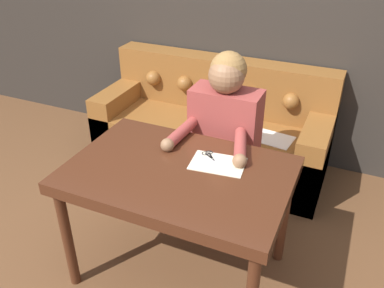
% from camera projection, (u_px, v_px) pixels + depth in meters
% --- Properties ---
extents(ground_plane, '(16.00, 16.00, 0.00)m').
position_uv_depth(ground_plane, '(163.00, 278.00, 2.50)').
color(ground_plane, brown).
extents(wall_back, '(8.00, 0.06, 2.60)m').
position_uv_depth(wall_back, '(258.00, 5.00, 3.21)').
color(wall_back, '#2D2823').
rests_on(wall_back, ground_plane).
extents(dining_table, '(1.20, 0.81, 0.76)m').
position_uv_depth(dining_table, '(178.00, 182.00, 2.22)').
color(dining_table, '#472314').
rests_on(dining_table, ground_plane).
extents(couch, '(1.92, 0.76, 0.89)m').
position_uv_depth(couch, '(213.00, 130.00, 3.48)').
color(couch, brown).
rests_on(couch, ground_plane).
extents(person, '(0.51, 0.62, 1.24)m').
position_uv_depth(person, '(224.00, 140.00, 2.67)').
color(person, '#33281E').
rests_on(person, ground_plane).
extents(pattern_paper_main, '(0.32, 0.23, 0.00)m').
position_uv_depth(pattern_paper_main, '(218.00, 164.00, 2.23)').
color(pattern_paper_main, beige).
rests_on(pattern_paper_main, dining_table).
extents(scissors, '(0.17, 0.16, 0.01)m').
position_uv_depth(scissors, '(210.00, 156.00, 2.29)').
color(scissors, silver).
rests_on(scissors, dining_table).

